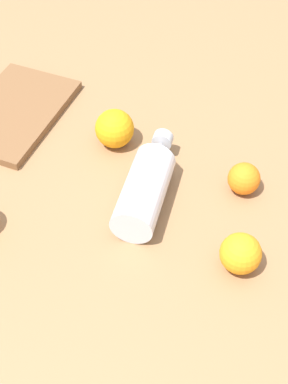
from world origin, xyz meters
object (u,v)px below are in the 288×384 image
object	(u,v)px
orange_0	(115,129)
orange_1	(241,253)
orange_3	(244,179)
cutting_board	(14,112)
water_bottle	(147,182)

from	to	relation	value
orange_0	orange_1	size ratio (longest dim) A/B	1.12
orange_1	orange_3	xyz separation A→B (m)	(0.18, 0.00, -0.00)
orange_3	orange_0	bearing A→B (deg)	72.24
orange_1	orange_3	size ratio (longest dim) A/B	1.15
cutting_board	orange_0	bearing A→B (deg)	-89.12
cutting_board	water_bottle	bearing A→B (deg)	-106.82
water_bottle	cutting_board	world-z (taller)	water_bottle
orange_1	orange_3	bearing A→B (deg)	1.09
orange_0	orange_1	bearing A→B (deg)	-134.13
orange_0	cutting_board	size ratio (longest dim) A/B	0.28
orange_0	orange_3	distance (m)	0.28
orange_3	cutting_board	size ratio (longest dim) A/B	0.22
cutting_board	orange_1	bearing A→B (deg)	-109.25
orange_3	cutting_board	bearing A→B (deg)	75.20
water_bottle	orange_1	distance (m)	0.22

